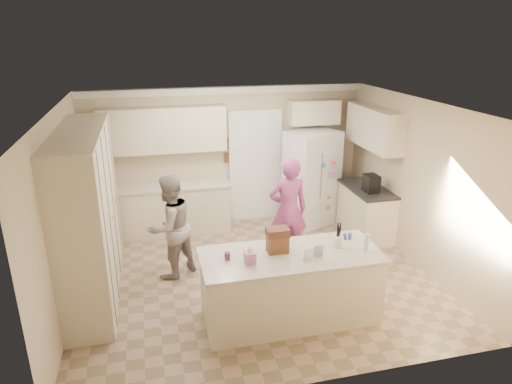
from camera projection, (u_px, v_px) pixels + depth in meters
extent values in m
cube|color=#A17E67|center=(255.00, 277.00, 6.97)|extent=(5.20, 4.60, 0.02)
cube|color=white|center=(255.00, 106.00, 6.09)|extent=(5.20, 4.60, 0.02)
cube|color=beige|center=(227.00, 156.00, 8.64)|extent=(5.20, 0.02, 2.60)
cube|color=beige|center=(311.00, 278.00, 4.42)|extent=(5.20, 0.02, 2.60)
cube|color=beige|center=(61.00, 214.00, 5.95)|extent=(0.02, 4.60, 2.60)
cube|color=beige|center=(417.00, 184.00, 7.11)|extent=(0.02, 4.60, 2.60)
cube|color=white|center=(226.00, 91.00, 8.18)|extent=(5.20, 0.08, 0.12)
cube|color=beige|center=(89.00, 215.00, 6.25)|extent=(0.60, 2.60, 2.35)
cube|color=beige|center=(169.00, 209.00, 8.39)|extent=(2.20, 0.60, 0.88)
cube|color=beige|center=(167.00, 186.00, 8.23)|extent=(2.24, 0.63, 0.04)
cube|color=beige|center=(163.00, 130.00, 8.02)|extent=(2.20, 0.35, 0.80)
cube|color=black|center=(255.00, 167.00, 8.82)|extent=(0.90, 0.06, 2.10)
cube|color=white|center=(256.00, 168.00, 8.79)|extent=(1.02, 0.03, 2.22)
cube|color=brown|center=(228.00, 144.00, 8.53)|extent=(0.15, 0.02, 0.20)
cube|color=brown|center=(228.00, 158.00, 8.62)|extent=(0.15, 0.02, 0.20)
cube|color=white|center=(311.00, 178.00, 8.66)|extent=(1.09, 0.97, 1.80)
cube|color=gray|center=(318.00, 184.00, 8.34)|extent=(0.02, 0.02, 1.78)
cube|color=black|center=(307.00, 172.00, 8.19)|extent=(0.22, 0.03, 0.35)
cylinder|color=silver|center=(316.00, 177.00, 8.26)|extent=(0.02, 0.02, 0.85)
cylinder|color=silver|center=(321.00, 176.00, 8.28)|extent=(0.02, 0.02, 0.85)
cube|color=beige|center=(314.00, 112.00, 8.57)|extent=(0.95, 0.35, 0.45)
cube|color=beige|center=(366.00, 213.00, 8.25)|extent=(0.60, 1.20, 0.88)
cube|color=#2D2B28|center=(367.00, 189.00, 8.09)|extent=(0.63, 1.24, 0.04)
cube|color=beige|center=(374.00, 128.00, 7.95)|extent=(0.35, 1.50, 0.70)
cube|color=black|center=(371.00, 183.00, 7.84)|extent=(0.22, 0.28, 0.30)
cube|color=beige|center=(290.00, 288.00, 5.86)|extent=(2.20, 0.90, 0.88)
cube|color=beige|center=(291.00, 256.00, 5.70)|extent=(2.28, 0.96, 0.05)
cylinder|color=white|center=(338.00, 241.00, 5.86)|extent=(0.13, 0.13, 0.15)
cube|color=pink|center=(250.00, 257.00, 5.46)|extent=(0.13, 0.13, 0.14)
cone|color=white|center=(250.00, 249.00, 5.42)|extent=(0.08, 0.08, 0.08)
cube|color=brown|center=(277.00, 244.00, 5.72)|extent=(0.26, 0.18, 0.22)
cube|color=#592D1E|center=(278.00, 232.00, 5.66)|extent=(0.28, 0.20, 0.10)
cylinder|color=#59263F|center=(227.00, 256.00, 5.55)|extent=(0.07, 0.07, 0.09)
cube|color=white|center=(308.00, 254.00, 5.52)|extent=(0.12, 0.06, 0.16)
cube|color=silver|center=(318.00, 251.00, 5.60)|extent=(0.12, 0.05, 0.16)
cylinder|color=silver|center=(367.00, 242.00, 5.73)|extent=(0.07, 0.07, 0.24)
cylinder|color=#484FA1|center=(345.00, 237.00, 6.06)|extent=(0.05, 0.05, 0.09)
cylinder|color=#484FA1|center=(350.00, 236.00, 6.08)|extent=(0.05, 0.05, 0.09)
imported|color=gray|center=(170.00, 227.00, 6.77)|extent=(0.99, 0.95, 1.61)
imported|color=#B94F9A|center=(288.00, 210.00, 7.22)|extent=(0.65, 0.44, 1.73)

